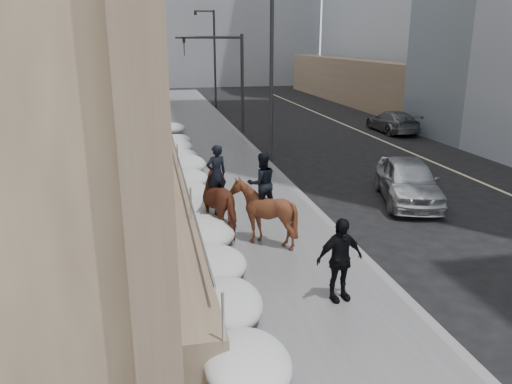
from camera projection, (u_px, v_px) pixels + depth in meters
The scene contains 14 objects.
ground at pixel (294, 315), 10.70m from camera, with size 140.00×140.00×0.00m, color black.
sidewalk at pixel (224, 185), 20.03m from camera, with size 5.00×80.00×0.12m, color #58585A.
curb at pixel (287, 181), 20.56m from camera, with size 0.24×80.00×0.12m, color slate.
lane_line at pixel (458, 173), 22.15m from camera, with size 0.15×70.00×0.01m, color #BFB78C.
bg_building_far at pixel (121, 9), 73.92m from camera, with size 24.00×12.00×20.00m, color gray.
streetlight_mid at pixel (268, 64), 23.00m from camera, with size 1.71×0.24×8.00m.
streetlight_far at pixel (213, 53), 41.71m from camera, with size 1.71×0.24×8.00m.
traffic_signal at pixel (227, 68), 30.52m from camera, with size 4.10×0.22×6.00m.
snow_bank at pixel (193, 191), 17.86m from camera, with size 1.70×18.10×0.76m.
mounted_horse_left at pixel (224, 199), 14.70m from camera, with size 1.69×2.50×2.63m.
mounted_horse_right at pixel (263, 207), 13.89m from camera, with size 1.71×1.87×2.59m.
pedestrian at pixel (340, 259), 10.84m from camera, with size 1.11×0.46×1.90m, color black.
car_silver at pixel (408, 180), 17.98m from camera, with size 1.88×4.68×1.59m, color silver.
car_grey at pixel (392, 122), 31.66m from camera, with size 1.91×4.71×1.37m, color #54565B.
Camera 1 is at (-2.77, -9.09, 5.64)m, focal length 35.00 mm.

